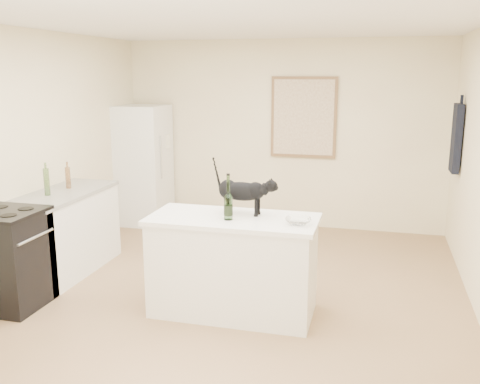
# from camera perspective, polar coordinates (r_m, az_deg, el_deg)

# --- Properties ---
(floor) EXTENTS (5.50, 5.50, 0.00)m
(floor) POSITION_cam_1_polar(r_m,az_deg,el_deg) (5.20, -1.21, -11.68)
(floor) COLOR #977250
(floor) RESTS_ON ground
(ceiling) EXTENTS (5.50, 5.50, 0.00)m
(ceiling) POSITION_cam_1_polar(r_m,az_deg,el_deg) (4.75, -1.36, 18.19)
(ceiling) COLOR white
(ceiling) RESTS_ON ground
(wall_back) EXTENTS (4.50, 0.00, 4.50)m
(wall_back) POSITION_cam_1_polar(r_m,az_deg,el_deg) (7.46, 4.56, 6.17)
(wall_back) COLOR #F8EEC0
(wall_back) RESTS_ON ground
(wall_front) EXTENTS (4.50, 0.00, 4.50)m
(wall_front) POSITION_cam_1_polar(r_m,az_deg,el_deg) (2.38, -20.02, -8.97)
(wall_front) COLOR #F8EEC0
(wall_front) RESTS_ON ground
(wall_left) EXTENTS (0.00, 5.50, 5.50)m
(wall_left) POSITION_cam_1_polar(r_m,az_deg,el_deg) (5.83, -23.09, 3.36)
(wall_left) COLOR #F8EEC0
(wall_left) RESTS_ON ground
(island_base) EXTENTS (1.44, 0.67, 0.86)m
(island_base) POSITION_cam_1_polar(r_m,az_deg,el_deg) (4.83, -0.73, -8.11)
(island_base) COLOR white
(island_base) RESTS_ON floor
(island_top) EXTENTS (1.50, 0.70, 0.04)m
(island_top) POSITION_cam_1_polar(r_m,az_deg,el_deg) (4.69, -0.75, -2.96)
(island_top) COLOR white
(island_top) RESTS_ON island_base
(left_cabinets) EXTENTS (0.60, 1.40, 0.86)m
(left_cabinets) POSITION_cam_1_polar(r_m,az_deg,el_deg) (6.09, -18.42, -4.33)
(left_cabinets) COLOR white
(left_cabinets) RESTS_ON floor
(left_countertop) EXTENTS (0.62, 1.44, 0.04)m
(left_countertop) POSITION_cam_1_polar(r_m,az_deg,el_deg) (5.97, -18.72, -0.20)
(left_countertop) COLOR gray
(left_countertop) RESTS_ON left_cabinets
(stove) EXTENTS (0.60, 0.60, 0.90)m
(stove) POSITION_cam_1_polar(r_m,az_deg,el_deg) (5.39, -23.63, -6.74)
(stove) COLOR black
(stove) RESTS_ON floor
(fridge) EXTENTS (0.68, 0.68, 1.70)m
(fridge) POSITION_cam_1_polar(r_m,az_deg,el_deg) (7.74, -10.43, 2.87)
(fridge) COLOR white
(fridge) RESTS_ON floor
(artwork_frame) EXTENTS (0.90, 0.03, 1.10)m
(artwork_frame) POSITION_cam_1_polar(r_m,az_deg,el_deg) (7.36, 6.87, 7.99)
(artwork_frame) COLOR brown
(artwork_frame) RESTS_ON wall_back
(artwork_canvas) EXTENTS (0.82, 0.00, 1.02)m
(artwork_canvas) POSITION_cam_1_polar(r_m,az_deg,el_deg) (7.34, 6.85, 7.98)
(artwork_canvas) COLOR beige
(artwork_canvas) RESTS_ON wall_back
(hanging_garment) EXTENTS (0.08, 0.34, 0.80)m
(hanging_garment) POSITION_cam_1_polar(r_m,az_deg,el_deg) (6.70, 22.30, 5.38)
(hanging_garment) COLOR black
(hanging_garment) RESTS_ON wall_right
(black_cat) EXTENTS (0.55, 0.20, 0.38)m
(black_cat) POSITION_cam_1_polar(r_m,az_deg,el_deg) (4.74, 0.23, -0.19)
(black_cat) COLOR black
(black_cat) RESTS_ON island_top
(wine_bottle) EXTENTS (0.08, 0.08, 0.36)m
(wine_bottle) POSITION_cam_1_polar(r_m,az_deg,el_deg) (4.56, -1.28, -0.83)
(wine_bottle) COLOR #2A5421
(wine_bottle) RESTS_ON island_top
(glass_bowl) EXTENTS (0.24, 0.24, 0.05)m
(glass_bowl) POSITION_cam_1_polar(r_m,az_deg,el_deg) (4.48, 6.30, -3.17)
(glass_bowl) COLOR white
(glass_bowl) RESTS_ON island_top
(fridge_paper) EXTENTS (0.05, 0.15, 0.20)m
(fridge_paper) POSITION_cam_1_polar(r_m,az_deg,el_deg) (7.62, -7.92, 5.41)
(fridge_paper) COLOR white
(fridge_paper) RESTS_ON fridge
(counter_bottle_cluster) EXTENTS (0.08, 0.42, 0.28)m
(counter_bottle_cluster) POSITION_cam_1_polar(r_m,az_deg,el_deg) (5.96, -19.23, 1.22)
(counter_bottle_cluster) COLOR #2D5D20
(counter_bottle_cluster) RESTS_ON left_countertop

